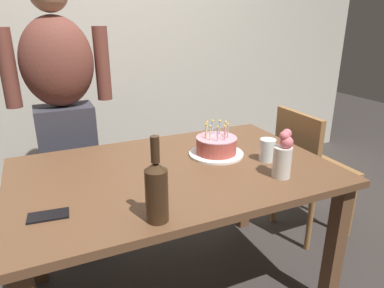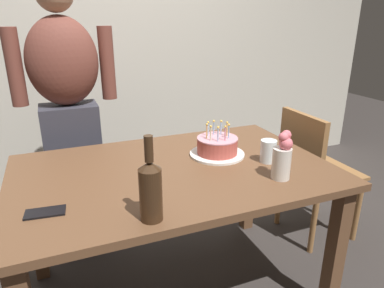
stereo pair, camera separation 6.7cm
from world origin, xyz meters
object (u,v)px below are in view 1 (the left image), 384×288
Objects in this scene: flower_vase at (283,155)px; birthday_cake at (216,147)px; wine_bottle at (157,190)px; cell_phone at (48,216)px; dining_chair at (306,164)px; person_man_bearded at (64,114)px; water_glass_near at (267,150)px.

birthday_cake is at bearing 111.95° from flower_vase.
wine_bottle is 0.42m from cell_phone.
birthday_cake is 0.33× the size of dining_chair.
person_man_bearded reaches higher than cell_phone.
birthday_cake is 0.39m from flower_vase.
birthday_cake reaches higher than dining_chair.
dining_chair is (0.74, 0.11, -0.27)m from birthday_cake.
dining_chair is at bearing 25.16° from wine_bottle.
cell_phone is 0.17× the size of dining_chair.
dining_chair is (1.22, 0.57, -0.34)m from wine_bottle.
wine_bottle is 2.21× the size of cell_phone.
birthday_cake is 0.68m from wine_bottle.
birthday_cake reaches higher than water_glass_near.
dining_chair is at bearing 157.99° from person_man_bearded.
wine_bottle is at bearing -21.41° from cell_phone.
person_man_bearded is (-0.20, 1.15, 0.01)m from wine_bottle.
birthday_cake is 0.79m from dining_chair.
person_man_bearded reaches higher than dining_chair.
person_man_bearded reaches higher than water_glass_near.
cell_phone is at bearing 103.85° from dining_chair.
water_glass_near is at bearing 135.94° from person_man_bearded.
cell_phone is (-0.36, 0.19, -0.12)m from wine_bottle.
birthday_cake reaches higher than cell_phone.
flower_vase reaches higher than dining_chair.
wine_bottle reaches higher than water_glass_near.
flower_vase is 1.33m from person_man_bearded.
water_glass_near is 0.07× the size of person_man_bearded.
cell_phone is 0.65× the size of flower_vase.
flower_vase is at bearing 128.12° from dining_chair.
dining_chair is at bearing 27.43° from water_glass_near.
person_man_bearded is at bearing 135.23° from birthday_cake.
water_glass_near is 0.79× the size of cell_phone.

